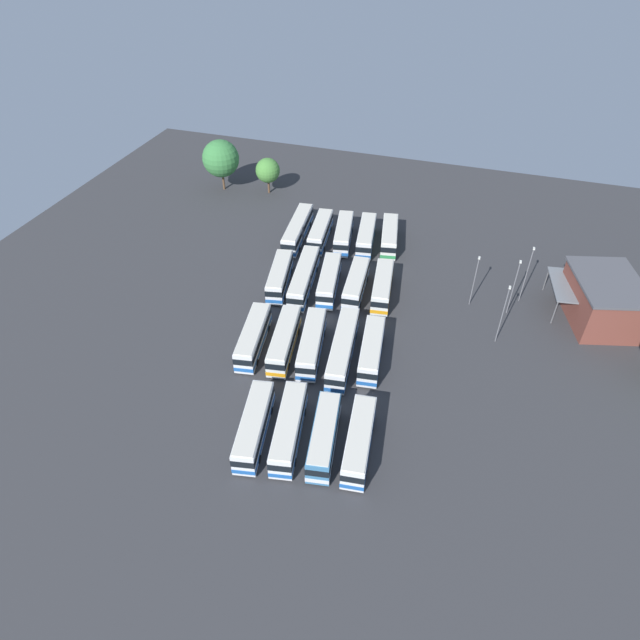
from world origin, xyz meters
name	(u,v)px	position (x,y,z in m)	size (l,w,h in m)	color
ground_plane	(322,320)	(0.00, 0.00, 0.00)	(122.21, 122.21, 0.00)	#333335
bus_row0_slot0	(359,441)	(-20.91, -11.08, 1.83)	(11.22, 3.89, 3.47)	silver
bus_row0_slot1	(324,436)	(-21.48, -7.18, 1.83)	(10.99, 4.31, 3.47)	teal
bus_row0_slot2	(289,428)	(-21.62, -3.03, 1.83)	(12.02, 4.72, 3.47)	silver
bus_row0_slot3	(254,426)	(-22.55, 0.85, 1.83)	(11.70, 4.71, 3.47)	silver
bus_row1_slot0	(372,350)	(-6.06, -8.86, 1.83)	(11.13, 4.00, 3.47)	silver
bus_row1_slot1	(343,348)	(-6.93, -5.15, 1.83)	(14.12, 4.33, 3.47)	silver
bus_row1_slot2	(312,343)	(-7.20, -0.90, 1.83)	(11.98, 4.68, 3.47)	silver
bus_row1_slot3	(284,340)	(-7.76, 2.82, 1.83)	(11.81, 4.42, 3.47)	silver
bus_row1_slot4	(253,337)	(-8.41, 7.06, 1.83)	(11.59, 4.45, 3.47)	silver
bus_row2_slot0	(382,286)	(8.40, -7.03, 1.83)	(10.99, 4.03, 3.47)	silver
bus_row2_slot1	(356,284)	(7.80, -3.04, 1.83)	(10.99, 3.55, 3.47)	silver
bus_row2_slot2	(329,280)	(7.41, 1.18, 1.83)	(11.51, 4.45, 3.47)	silver
bus_row2_slot3	(304,278)	(6.88, 5.12, 1.83)	(14.13, 4.54, 3.47)	silver
bus_row2_slot4	(280,276)	(6.08, 8.83, 1.83)	(11.23, 4.71, 3.47)	silver
bus_row3_slot0	(389,236)	(23.23, -4.88, 1.83)	(11.08, 4.45, 3.47)	silver
bus_row3_slot1	(366,236)	(22.16, -1.03, 1.83)	(11.36, 4.24, 3.47)	silver
bus_row3_slot2	(344,233)	(21.68, 2.93, 1.83)	(11.28, 4.56, 3.47)	silver
bus_row3_slot3	(320,231)	(21.06, 6.99, 1.83)	(11.40, 3.92, 3.47)	silver
bus_row3_slot4	(298,229)	(20.49, 11.03, 1.83)	(14.10, 4.06, 3.47)	silver
depot_building	(603,300)	(12.61, -38.08, 3.41)	(14.23, 11.66, 6.79)	brown
maintenance_shelter	(575,286)	(14.09, -34.29, 3.95)	(9.67, 7.77, 4.16)	slate
lamp_post_mid_lot	(475,279)	(10.49, -20.13, 4.60)	(0.56, 0.28, 8.38)	slate
lamp_post_by_building	(527,273)	(13.67, -27.26, 5.13)	(0.56, 0.28, 9.41)	slate
lamp_post_far_corner	(514,285)	(10.06, -25.62, 4.97)	(0.56, 0.28, 9.10)	slate
lamp_post_near_entrance	(503,313)	(2.98, -24.48, 5.11)	(0.56, 0.28, 9.38)	slate
tree_west_edge	(221,158)	(34.29, 32.13, 6.56)	(7.30, 7.30, 10.22)	brown
tree_north_edge	(268,170)	(35.64, 22.72, 4.76)	(4.84, 4.84, 7.20)	brown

